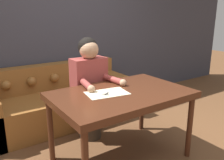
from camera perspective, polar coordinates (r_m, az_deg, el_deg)
ground_plane at (r=2.78m, az=5.79°, el=-18.25°), size 16.00×16.00×0.00m
wall_back at (r=3.89m, az=-11.56°, el=11.71°), size 8.00×0.06×2.60m
dining_table at (r=2.47m, az=2.27°, el=-4.51°), size 1.40×0.91×0.77m
couch at (r=3.59m, az=-12.49°, el=-5.11°), size 2.08×0.87×0.82m
person at (r=2.92m, az=-5.42°, el=-1.77°), size 0.48×0.62×1.29m
pattern_paper_main at (r=2.40m, az=-1.20°, el=-3.17°), size 0.45×0.33×0.00m
scissors at (r=2.39m, az=-1.15°, el=-3.25°), size 0.19×0.16×0.01m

